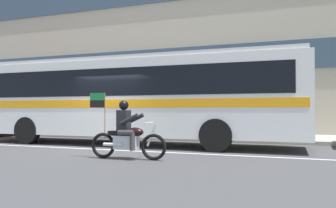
{
  "coord_description": "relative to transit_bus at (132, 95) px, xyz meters",
  "views": [
    {
      "loc": [
        6.02,
        -10.39,
        1.3
      ],
      "look_at": [
        2.48,
        -0.68,
        1.49
      ],
      "focal_mm": 36.24,
      "sensor_mm": 36.0,
      "label": 1
    }
  ],
  "objects": [
    {
      "name": "lane_center_stripe",
      "position": [
        -0.35,
        -1.79,
        -1.88
      ],
      "size": [
        26.6,
        0.14,
        0.01
      ],
      "primitive_type": "cube",
      "color": "silver",
      "rests_on": "ground_plane"
    },
    {
      "name": "motorcycle_with_rider",
      "position": [
        1.55,
        -3.49,
        -1.22
      ],
      "size": [
        2.19,
        0.64,
        1.78
      ],
      "color": "black",
      "rests_on": "ground_plane"
    },
    {
      "name": "transit_bus",
      "position": [
        0.0,
        0.0,
        0.0
      ],
      "size": [
        12.59,
        2.66,
        3.22
      ],
      "color": "white",
      "rests_on": "ground_plane"
    },
    {
      "name": "sidewalk_curb",
      "position": [
        -0.35,
        3.91,
        -1.81
      ],
      "size": [
        28.0,
        3.8,
        0.15
      ],
      "primitive_type": "cube",
      "color": "#A39E93",
      "rests_on": "ground_plane"
    },
    {
      "name": "office_building_facade",
      "position": [
        -0.35,
        6.19,
        3.83
      ],
      "size": [
        28.0,
        0.89,
        11.4
      ],
      "color": "#B2A893",
      "rests_on": "ground_plane"
    },
    {
      "name": "ground_plane",
      "position": [
        -0.35,
        -1.19,
        -1.88
      ],
      "size": [
        60.0,
        60.0,
        0.0
      ],
      "primitive_type": "plane",
      "color": "#3D3D3F"
    }
  ]
}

